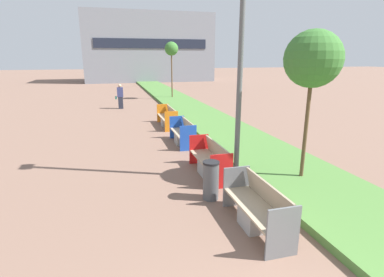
% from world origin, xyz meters
% --- Properties ---
extents(planter_grass_strip, '(2.80, 120.00, 0.18)m').
position_xyz_m(planter_grass_strip, '(3.20, 12.00, 0.09)').
color(planter_grass_strip, '#4C7A38').
rests_on(planter_grass_strip, ground).
extents(building_backdrop, '(17.37, 6.95, 9.10)m').
position_xyz_m(building_backdrop, '(4.00, 43.07, 4.55)').
color(building_backdrop, gray).
rests_on(building_backdrop, ground).
extents(bench_grey_frame, '(0.65, 1.98, 0.94)m').
position_xyz_m(bench_grey_frame, '(0.94, 3.86, 0.36)').
color(bench_grey_frame, '#9E9B96').
rests_on(bench_grey_frame, ground).
extents(bench_red_frame, '(0.65, 2.07, 0.94)m').
position_xyz_m(bench_red_frame, '(0.94, 6.79, 0.37)').
color(bench_red_frame, '#9E9B96').
rests_on(bench_red_frame, ground).
extents(bench_blue_frame, '(0.65, 1.90, 0.94)m').
position_xyz_m(bench_blue_frame, '(0.94, 10.09, 0.36)').
color(bench_blue_frame, '#9E9B96').
rests_on(bench_blue_frame, ground).
extents(bench_orange_frame, '(0.65, 2.29, 0.94)m').
position_xyz_m(bench_orange_frame, '(0.94, 13.31, 0.37)').
color(bench_orange_frame, '#9E9B96').
rests_on(bench_orange_frame, ground).
extents(litter_bin, '(0.39, 0.39, 0.95)m').
position_xyz_m(litter_bin, '(0.45, 5.30, 0.47)').
color(litter_bin, '#4C4F51').
rests_on(litter_bin, ground).
extents(street_lamp_post, '(0.24, 0.44, 7.19)m').
position_xyz_m(street_lamp_post, '(1.55, 6.32, 3.98)').
color(street_lamp_post, '#56595B').
rests_on(street_lamp_post, ground).
extents(sapling_tree_near, '(1.43, 1.43, 3.98)m').
position_xyz_m(sapling_tree_near, '(3.17, 5.60, 3.25)').
color(sapling_tree_near, brown).
rests_on(sapling_tree_near, ground).
extents(sapling_tree_far, '(1.06, 1.06, 4.48)m').
position_xyz_m(sapling_tree_far, '(3.17, 22.98, 3.88)').
color(sapling_tree_far, brown).
rests_on(sapling_tree_far, ground).
extents(pedestrian_walking, '(0.53, 0.24, 1.62)m').
position_xyz_m(pedestrian_walking, '(-1.08, 19.29, 0.81)').
color(pedestrian_walking, '#232633').
rests_on(pedestrian_walking, ground).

